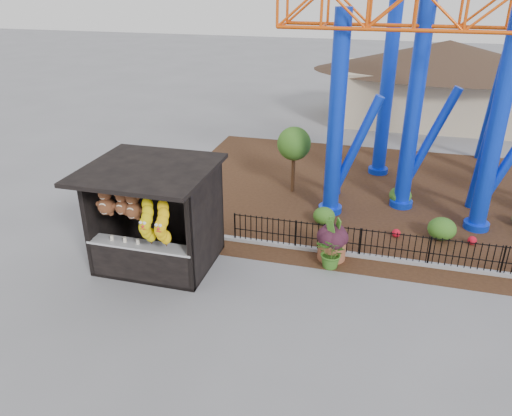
% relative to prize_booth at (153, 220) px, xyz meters
% --- Properties ---
extents(ground, '(120.00, 120.00, 0.00)m').
position_rel_prize_booth_xyz_m(ground, '(2.99, -0.90, -1.54)').
color(ground, slate).
rests_on(ground, ground).
extents(mulch_bed, '(18.00, 12.00, 0.02)m').
position_rel_prize_booth_xyz_m(mulch_bed, '(6.99, 7.10, -1.53)').
color(mulch_bed, '#331E11').
rests_on(mulch_bed, ground).
extents(curb, '(18.00, 0.18, 0.12)m').
position_rel_prize_booth_xyz_m(curb, '(6.99, 2.10, -1.48)').
color(curb, gray).
rests_on(curb, ground).
extents(prize_booth, '(3.50, 3.40, 3.12)m').
position_rel_prize_booth_xyz_m(prize_booth, '(0.00, 0.00, 0.00)').
color(prize_booth, black).
rests_on(prize_booth, ground).
extents(picket_fence, '(12.20, 0.06, 1.00)m').
position_rel_prize_booth_xyz_m(picket_fence, '(7.89, 2.10, -1.04)').
color(picket_fence, black).
rests_on(picket_fence, ground).
extents(roller_coaster, '(11.00, 6.37, 10.82)m').
position_rel_prize_booth_xyz_m(roller_coaster, '(8.10, 7.33, 4.90)').
color(roller_coaster, '#0C33D9').
rests_on(roller_coaster, ground).
extents(terracotta_planter, '(0.97, 0.97, 0.63)m').
position_rel_prize_booth_xyz_m(terracotta_planter, '(4.96, 1.80, -1.23)').
color(terracotta_planter, brown).
rests_on(terracotta_planter, ground).
extents(planter_foliage, '(0.70, 0.70, 0.64)m').
position_rel_prize_booth_xyz_m(planter_foliage, '(4.96, 1.80, -0.59)').
color(planter_foliage, black).
rests_on(planter_foliage, terracotta_planter).
extents(potted_plant, '(1.13, 1.06, 1.00)m').
position_rel_prize_booth_xyz_m(potted_plant, '(5.04, 1.29, -1.04)').
color(potted_plant, '#315E1B').
rests_on(potted_plant, ground).
extents(landscaping, '(7.55, 4.34, 0.73)m').
position_rel_prize_booth_xyz_m(landscaping, '(7.87, 4.79, -1.21)').
color(landscaping, '#315E1B').
rests_on(landscaping, mulch_bed).
extents(pavilion, '(15.00, 15.00, 4.80)m').
position_rel_prize_booth_xyz_m(pavilion, '(8.99, 19.10, 1.53)').
color(pavilion, '#BFAD8C').
rests_on(pavilion, ground).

